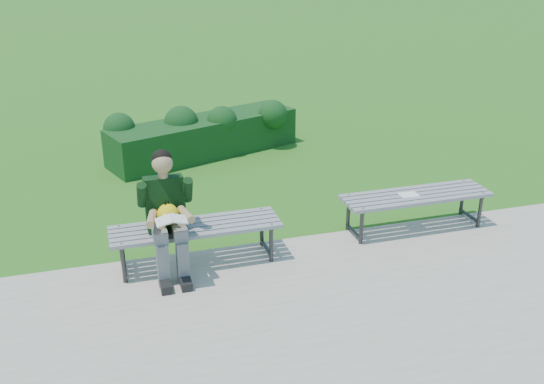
# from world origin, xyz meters

# --- Properties ---
(ground) EXTENTS (80.00, 80.00, 0.00)m
(ground) POSITION_xyz_m (0.00, 0.00, 0.00)
(ground) COLOR #30701B
(ground) RESTS_ON ground
(walkway) EXTENTS (30.00, 3.50, 0.02)m
(walkway) POSITION_xyz_m (0.00, -1.75, 0.01)
(walkway) COLOR #B4A896
(walkway) RESTS_ON ground
(hedge) EXTENTS (3.26, 1.81, 0.84)m
(hedge) POSITION_xyz_m (-0.31, 3.29, 0.37)
(hedge) COLOR #173812
(hedge) RESTS_ON ground
(bench_left) EXTENTS (1.80, 0.50, 0.46)m
(bench_left) POSITION_xyz_m (-1.04, -0.27, 0.42)
(bench_left) COLOR gray
(bench_left) RESTS_ON walkway
(bench_right) EXTENTS (1.80, 0.50, 0.46)m
(bench_right) POSITION_xyz_m (1.62, -0.17, 0.42)
(bench_right) COLOR gray
(bench_right) RESTS_ON walkway
(seated_boy) EXTENTS (0.56, 0.76, 1.31)m
(seated_boy) POSITION_xyz_m (-1.34, -0.36, 0.71)
(seated_boy) COLOR gray
(seated_boy) RESTS_ON walkway
(paper_sheet) EXTENTS (0.23, 0.17, 0.01)m
(paper_sheet) POSITION_xyz_m (1.52, -0.17, 0.47)
(paper_sheet) COLOR white
(paper_sheet) RESTS_ON bench_right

